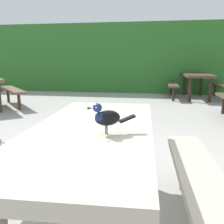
{
  "coord_description": "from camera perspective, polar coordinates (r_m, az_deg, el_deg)",
  "views": [
    {
      "loc": [
        0.48,
        -1.68,
        1.16
      ],
      "look_at": [
        0.22,
        -0.12,
        0.84
      ],
      "focal_mm": 41.28,
      "sensor_mm": 36.0,
      "label": 1
    }
  ],
  "objects": [
    {
      "name": "ground_plane",
      "position": [
        2.1,
        -5.67,
        -22.15
      ],
      "size": [
        60.0,
        60.0,
        0.0
      ],
      "primitive_type": "plane",
      "color": "#A3A099"
    },
    {
      "name": "hedge_wall",
      "position": [
        10.01,
        7.12,
        11.71
      ],
      "size": [
        28.0,
        2.05,
        2.4
      ],
      "primitive_type": "cube",
      "color": "#2D6B28",
      "rests_on": "ground"
    },
    {
      "name": "picnic_table_foreground",
      "position": [
        1.72,
        -4.24,
        -9.11
      ],
      "size": [
        1.75,
        1.83,
        0.74
      ],
      "color": "#B2A893",
      "rests_on": "ground"
    },
    {
      "name": "bird_grackle",
      "position": [
        1.47,
        -1.38,
        -1.08
      ],
      "size": [
        0.26,
        0.16,
        0.18
      ],
      "color": "black",
      "rests_on": "picnic_table_foreground"
    },
    {
      "name": "picnic_table_mid_right",
      "position": [
        8.17,
        18.22,
        6.76
      ],
      "size": [
        1.69,
        1.8,
        0.74
      ],
      "color": "#473828",
      "rests_on": "ground"
    }
  ]
}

